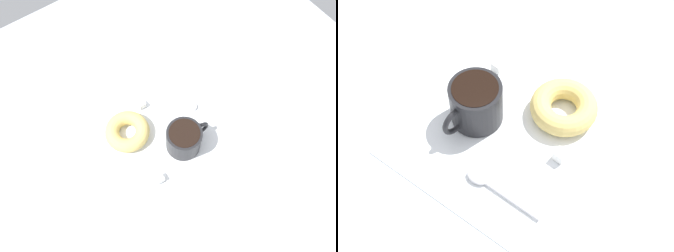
# 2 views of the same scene
# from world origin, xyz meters

# --- Properties ---
(ground_plane) EXTENTS (1.20, 1.20, 0.02)m
(ground_plane) POSITION_xyz_m (0.00, 0.00, -0.01)
(ground_plane) COLOR #B2BCC6
(napkin) EXTENTS (0.34, 0.34, 0.00)m
(napkin) POSITION_xyz_m (0.03, 0.03, 0.00)
(napkin) COLOR white
(napkin) RESTS_ON ground_plane
(coffee_cup) EXTENTS (0.09, 0.12, 0.08)m
(coffee_cup) POSITION_xyz_m (-0.03, 0.02, 0.04)
(coffee_cup) COLOR black
(coffee_cup) RESTS_ON napkin
(donut) EXTENTS (0.11, 0.11, 0.04)m
(donut) POSITION_xyz_m (0.08, 0.12, 0.02)
(donut) COLOR #E5C66B
(donut) RESTS_ON napkin
(spoon) EXTENTS (0.14, 0.03, 0.01)m
(spoon) POSITION_xyz_m (0.07, -0.06, 0.01)
(spoon) COLOR silver
(spoon) RESTS_ON napkin
(sugar_cube) EXTENTS (0.02, 0.02, 0.02)m
(sugar_cube) POSITION_xyz_m (-0.07, 0.12, 0.01)
(sugar_cube) COLOR white
(sugar_cube) RESTS_ON napkin
(sugar_cube_extra) EXTENTS (0.02, 0.02, 0.02)m
(sugar_cube_extra) POSITION_xyz_m (0.13, 0.05, 0.01)
(sugar_cube_extra) COLOR white
(sugar_cube_extra) RESTS_ON napkin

